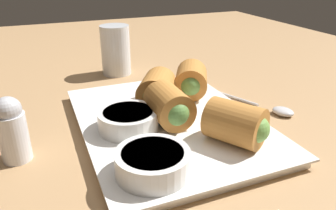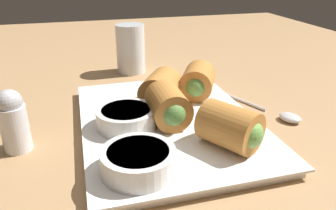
{
  "view_description": "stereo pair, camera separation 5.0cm",
  "coord_description": "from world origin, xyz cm",
  "px_view_note": "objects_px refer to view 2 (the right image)",
  "views": [
    {
      "loc": [
        -42.19,
        18.62,
        24.6
      ],
      "look_at": [
        -3.25,
        2.59,
        5.6
      ],
      "focal_mm": 35.0,
      "sensor_mm": 36.0,
      "label": 1
    },
    {
      "loc": [
        -43.82,
        13.89,
        24.6
      ],
      "look_at": [
        -3.25,
        2.59,
        5.6
      ],
      "focal_mm": 35.0,
      "sensor_mm": 36.0,
      "label": 2
    }
  ],
  "objects_px": {
    "serving_plate": "(168,123)",
    "drinking_glass": "(131,49)",
    "dipping_bowl_near": "(126,117)",
    "spoon": "(280,114)",
    "dipping_bowl_far": "(138,160)",
    "salt_shaker": "(13,121)"
  },
  "relations": [
    {
      "from": "serving_plate",
      "to": "dipping_bowl_far",
      "type": "relative_size",
      "value": 4.04
    },
    {
      "from": "drinking_glass",
      "to": "serving_plate",
      "type": "bearing_deg",
      "value": -178.42
    },
    {
      "from": "spoon",
      "to": "drinking_glass",
      "type": "bearing_deg",
      "value": 33.07
    },
    {
      "from": "serving_plate",
      "to": "dipping_bowl_near",
      "type": "relative_size",
      "value": 4.04
    },
    {
      "from": "serving_plate",
      "to": "dipping_bowl_far",
      "type": "bearing_deg",
      "value": 150.59
    },
    {
      "from": "serving_plate",
      "to": "dipping_bowl_near",
      "type": "bearing_deg",
      "value": 98.37
    },
    {
      "from": "dipping_bowl_far",
      "to": "spoon",
      "type": "height_order",
      "value": "dipping_bowl_far"
    },
    {
      "from": "serving_plate",
      "to": "salt_shaker",
      "type": "bearing_deg",
      "value": 91.51
    },
    {
      "from": "dipping_bowl_far",
      "to": "drinking_glass",
      "type": "height_order",
      "value": "drinking_glass"
    },
    {
      "from": "drinking_glass",
      "to": "salt_shaker",
      "type": "xyz_separation_m",
      "value": [
        -0.27,
        0.19,
        -0.01
      ]
    },
    {
      "from": "serving_plate",
      "to": "drinking_glass",
      "type": "height_order",
      "value": "drinking_glass"
    },
    {
      "from": "dipping_bowl_far",
      "to": "drinking_glass",
      "type": "xyz_separation_m",
      "value": [
        0.38,
        -0.06,
        0.02
      ]
    },
    {
      "from": "serving_plate",
      "to": "dipping_bowl_near",
      "type": "height_order",
      "value": "dipping_bowl_near"
    },
    {
      "from": "dipping_bowl_near",
      "to": "serving_plate",
      "type": "bearing_deg",
      "value": -81.63
    },
    {
      "from": "drinking_glass",
      "to": "spoon",
      "type": "bearing_deg",
      "value": -146.93
    },
    {
      "from": "dipping_bowl_far",
      "to": "salt_shaker",
      "type": "bearing_deg",
      "value": 51.3
    },
    {
      "from": "dipping_bowl_far",
      "to": "salt_shaker",
      "type": "distance_m",
      "value": 0.18
    },
    {
      "from": "salt_shaker",
      "to": "serving_plate",
      "type": "bearing_deg",
      "value": -88.49
    },
    {
      "from": "serving_plate",
      "to": "spoon",
      "type": "height_order",
      "value": "serving_plate"
    },
    {
      "from": "serving_plate",
      "to": "drinking_glass",
      "type": "distance_m",
      "value": 0.27
    },
    {
      "from": "serving_plate",
      "to": "drinking_glass",
      "type": "relative_size",
      "value": 3.22
    },
    {
      "from": "dipping_bowl_far",
      "to": "drinking_glass",
      "type": "relative_size",
      "value": 0.8
    }
  ]
}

